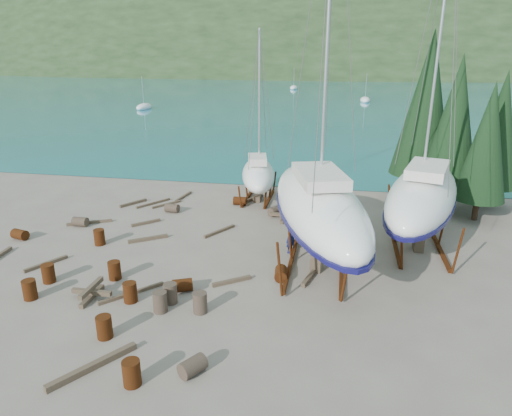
% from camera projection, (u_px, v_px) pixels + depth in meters
% --- Properties ---
extents(ground, '(600.00, 600.00, 0.00)m').
position_uv_depth(ground, '(219.00, 273.00, 21.93)').
color(ground, '#6C5F55').
rests_on(ground, ground).
extents(bay_water, '(700.00, 700.00, 0.00)m').
position_uv_depth(bay_water, '(336.00, 66.00, 314.61)').
color(bay_water, '#1B6B89').
rests_on(bay_water, ground).
extents(far_hill, '(800.00, 360.00, 110.00)m').
position_uv_depth(far_hill, '(337.00, 66.00, 319.26)').
color(far_hill, black).
rests_on(far_hill, ground).
extents(far_house_left, '(6.60, 5.60, 5.60)m').
position_uv_depth(far_house_left, '(199.00, 67.00, 207.84)').
color(far_house_left, beige).
rests_on(far_house_left, ground).
extents(far_house_center, '(6.60, 5.60, 5.60)m').
position_uv_depth(far_house_center, '(286.00, 68.00, 200.95)').
color(far_house_center, beige).
rests_on(far_house_center, ground).
extents(far_house_right, '(6.60, 5.60, 5.60)m').
position_uv_depth(far_house_right, '(403.00, 68.00, 192.34)').
color(far_house_right, beige).
rests_on(far_house_right, ground).
extents(cypress_near_right, '(3.60, 3.60, 10.00)m').
position_uv_depth(cypress_near_right, '(455.00, 122.00, 29.03)').
color(cypress_near_right, black).
rests_on(cypress_near_right, ground).
extents(cypress_mid_right, '(3.06, 3.06, 8.50)m').
position_uv_depth(cypress_mid_right, '(487.00, 142.00, 27.20)').
color(cypress_mid_right, black).
rests_on(cypress_mid_right, ground).
extents(cypress_back_left, '(4.14, 4.14, 11.50)m').
position_uv_depth(cypress_back_left, '(427.00, 104.00, 30.86)').
color(cypress_back_left, black).
rests_on(cypress_back_left, ground).
extents(cypress_far_right, '(3.24, 3.24, 9.00)m').
position_uv_depth(cypress_far_right, '(499.00, 130.00, 29.64)').
color(cypress_far_right, black).
rests_on(cypress_far_right, ground).
extents(moored_boat_left, '(2.00, 5.00, 6.05)m').
position_uv_depth(moored_boat_left, '(144.00, 107.00, 82.72)').
color(moored_boat_left, white).
rests_on(moored_boat_left, ground).
extents(moored_boat_mid, '(2.00, 5.00, 6.05)m').
position_uv_depth(moored_boat_mid, '(365.00, 100.00, 94.41)').
color(moored_boat_mid, white).
rests_on(moored_boat_mid, ground).
extents(moored_boat_far, '(2.00, 5.00, 6.05)m').
position_uv_depth(moored_boat_far, '(294.00, 88.00, 125.39)').
color(moored_boat_far, white).
rests_on(moored_boat_far, ground).
extents(large_sailboat_near, '(6.85, 12.71, 19.22)m').
position_uv_depth(large_sailboat_near, '(319.00, 206.00, 21.77)').
color(large_sailboat_near, white).
rests_on(large_sailboat_near, ground).
extents(large_sailboat_far, '(6.26, 11.71, 17.78)m').
position_uv_depth(large_sailboat_far, '(422.00, 195.00, 23.96)').
color(large_sailboat_far, white).
rests_on(large_sailboat_far, ground).
extents(small_sailboat_shore, '(3.62, 7.49, 11.49)m').
position_uv_depth(small_sailboat_shore, '(258.00, 174.00, 32.01)').
color(small_sailboat_shore, white).
rests_on(small_sailboat_shore, ground).
extents(worker, '(0.69, 0.82, 1.91)m').
position_uv_depth(worker, '(291.00, 235.00, 23.85)').
color(worker, '#11194D').
rests_on(worker, ground).
extents(drum_0, '(0.58, 0.58, 0.88)m').
position_uv_depth(drum_0, '(48.00, 273.00, 20.90)').
color(drum_0, '#50200D').
rests_on(drum_0, ground).
extents(drum_1, '(0.97, 1.05, 0.58)m').
position_uv_depth(drum_1, '(193.00, 366.00, 14.98)').
color(drum_1, '#2D2823').
rests_on(drum_1, ground).
extents(drum_2, '(0.99, 0.77, 0.58)m').
position_uv_depth(drum_2, '(20.00, 234.00, 25.71)').
color(drum_2, '#50200D').
rests_on(drum_2, ground).
extents(drum_3, '(0.58, 0.58, 0.88)m').
position_uv_depth(drum_3, '(104.00, 327.00, 16.85)').
color(drum_3, '#50200D').
rests_on(drum_3, ground).
extents(drum_4, '(0.90, 0.60, 0.58)m').
position_uv_depth(drum_4, '(240.00, 201.00, 31.46)').
color(drum_4, '#50200D').
rests_on(drum_4, ground).
extents(drum_5, '(0.58, 0.58, 0.88)m').
position_uv_depth(drum_5, '(160.00, 302.00, 18.53)').
color(drum_5, '#2D2823').
rests_on(drum_5, ground).
extents(drum_6, '(0.67, 0.93, 0.58)m').
position_uv_depth(drum_6, '(281.00, 274.00, 21.21)').
color(drum_6, '#50200D').
rests_on(drum_6, ground).
extents(drum_7, '(0.58, 0.58, 0.88)m').
position_uv_depth(drum_7, '(132.00, 373.00, 14.45)').
color(drum_7, '#50200D').
rests_on(drum_7, ground).
extents(drum_8, '(0.58, 0.58, 0.88)m').
position_uv_depth(drum_8, '(99.00, 237.00, 24.96)').
color(drum_8, '#50200D').
rests_on(drum_8, ground).
extents(drum_9, '(0.94, 0.68, 0.58)m').
position_uv_depth(drum_9, '(172.00, 208.00, 30.02)').
color(drum_9, '#2D2823').
rests_on(drum_9, ground).
extents(drum_10, '(0.58, 0.58, 0.88)m').
position_uv_depth(drum_10, '(115.00, 270.00, 21.19)').
color(drum_10, '#50200D').
rests_on(drum_10, ground).
extents(drum_11, '(0.96, 1.05, 0.58)m').
position_uv_depth(drum_11, '(275.00, 211.00, 29.49)').
color(drum_11, '#2D2823').
rests_on(drum_11, ground).
extents(drum_12, '(1.04, 0.88, 0.58)m').
position_uv_depth(drum_12, '(182.00, 285.00, 20.15)').
color(drum_12, '#50200D').
rests_on(drum_12, ground).
extents(drum_13, '(0.58, 0.58, 0.88)m').
position_uv_depth(drum_13, '(30.00, 290.00, 19.48)').
color(drum_13, '#50200D').
rests_on(drum_13, ground).
extents(drum_14, '(0.58, 0.58, 0.88)m').
position_uv_depth(drum_14, '(130.00, 292.00, 19.27)').
color(drum_14, '#50200D').
rests_on(drum_14, ground).
extents(drum_15, '(0.90, 0.61, 0.58)m').
position_uv_depth(drum_15, '(80.00, 222.00, 27.63)').
color(drum_15, '#2D2823').
rests_on(drum_15, ground).
extents(drum_16, '(0.58, 0.58, 0.88)m').
position_uv_depth(drum_16, '(170.00, 293.00, 19.19)').
color(drum_16, '#2D2823').
rests_on(drum_16, ground).
extents(drum_17, '(0.58, 0.58, 0.88)m').
position_uv_depth(drum_17, '(200.00, 303.00, 18.48)').
color(drum_17, '#2D2823').
rests_on(drum_17, ground).
extents(timber_0, '(1.51, 1.89, 0.14)m').
position_uv_depth(timber_0, '(167.00, 204.00, 31.43)').
color(timber_0, brown).
rests_on(timber_0, ground).
extents(timber_1, '(0.73, 2.09, 0.19)m').
position_uv_depth(timber_1, '(311.00, 276.00, 21.40)').
color(timber_1, brown).
rests_on(timber_1, ground).
extents(timber_2, '(1.29, 1.87, 0.19)m').
position_uv_depth(timber_2, '(133.00, 203.00, 31.62)').
color(timber_2, brown).
rests_on(timber_2, ground).
extents(timber_3, '(2.13, 2.31, 0.15)m').
position_uv_depth(timber_3, '(132.00, 293.00, 19.93)').
color(timber_3, brown).
rests_on(timber_3, ground).
extents(timber_4, '(1.45, 1.41, 0.17)m').
position_uv_depth(timber_4, '(146.00, 223.00, 28.04)').
color(timber_4, brown).
rests_on(timber_4, ground).
extents(timber_6, '(1.06, 1.94, 0.19)m').
position_uv_depth(timber_6, '(254.00, 198.00, 32.64)').
color(timber_6, brown).
rests_on(timber_6, ground).
extents(timber_7, '(1.64, 1.25, 0.17)m').
position_uv_depth(timber_7, '(232.00, 281.00, 20.94)').
color(timber_7, brown).
rests_on(timber_7, ground).
extents(timber_8, '(1.93, 1.44, 0.19)m').
position_uv_depth(timber_8, '(148.00, 239.00, 25.63)').
color(timber_8, brown).
rests_on(timber_8, ground).
extents(timber_9, '(0.50, 2.35, 0.15)m').
position_uv_depth(timber_9, '(183.00, 197.00, 33.08)').
color(timber_9, brown).
rests_on(timber_9, ground).
extents(timber_10, '(1.38, 2.15, 0.16)m').
position_uv_depth(timber_10, '(219.00, 231.00, 26.73)').
color(timber_10, brown).
rests_on(timber_10, ground).
extents(timber_12, '(1.23, 2.02, 0.17)m').
position_uv_depth(timber_12, '(46.00, 264.00, 22.65)').
color(timber_12, brown).
rests_on(timber_12, ground).
extents(timber_15, '(1.65, 2.34, 0.15)m').
position_uv_depth(timber_15, '(153.00, 203.00, 31.65)').
color(timber_15, brown).
rests_on(timber_15, ground).
extents(timber_16, '(1.97, 2.78, 0.23)m').
position_uv_depth(timber_16, '(93.00, 366.00, 15.27)').
color(timber_16, brown).
rests_on(timber_16, ground).
extents(timber_17, '(2.43, 1.36, 0.16)m').
position_uv_depth(timber_17, '(90.00, 222.00, 28.09)').
color(timber_17, brown).
rests_on(timber_17, ground).
extents(timber_pile_fore, '(1.80, 1.80, 0.60)m').
position_uv_depth(timber_pile_fore, '(92.00, 292.00, 19.56)').
color(timber_pile_fore, brown).
rests_on(timber_pile_fore, ground).
extents(timber_pile_aft, '(1.80, 1.80, 0.60)m').
position_uv_depth(timber_pile_aft, '(283.00, 215.00, 28.77)').
color(timber_pile_aft, brown).
rests_on(timber_pile_aft, ground).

